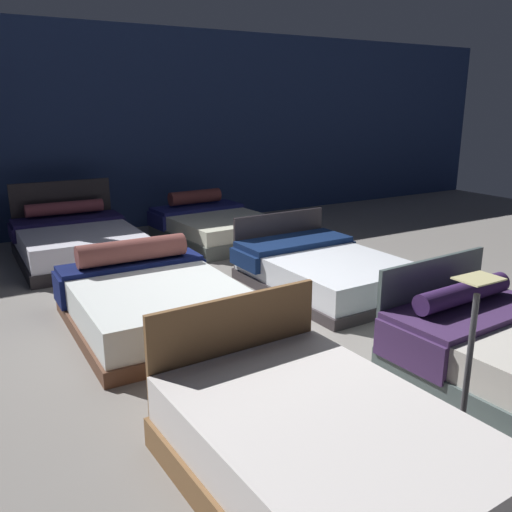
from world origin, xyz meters
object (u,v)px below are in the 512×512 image
Objects in this scene: bed_3 at (323,271)px; price_sign at (467,382)px; bed_0 at (320,450)px; bed_4 at (77,242)px; bed_2 at (153,302)px; bed_5 at (215,226)px.

price_sign reaches higher than bed_3.
bed_0 is 1.75× the size of price_sign.
price_sign is (1.15, -5.81, 0.20)m from bed_4.
bed_0 is at bearing 173.02° from price_sign.
bed_4 is at bearing 128.22° from bed_3.
bed_5 is (2.14, 2.87, -0.02)m from bed_2.
bed_2 reaches higher than bed_5.
bed_0 reaches higher than bed_5.
price_sign reaches higher than bed_0.
bed_4 is (-0.10, 2.84, 0.01)m from bed_2.
bed_4 is at bearing 88.51° from bed_0.
price_sign is at bearing -77.58° from bed_4.
bed_3 is 2.83m from bed_5.
bed_3 is at bearing -91.93° from bed_5.
bed_2 is at bearing -129.99° from bed_5.
bed_4 reaches higher than bed_3.
bed_5 is 5.94m from price_sign.
bed_4 reaches higher than bed_2.
bed_4 is at bearing 101.21° from price_sign.
bed_3 reaches higher than bed_5.
bed_0 reaches higher than bed_3.
bed_5 is (-0.07, 2.83, 0.01)m from bed_3.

